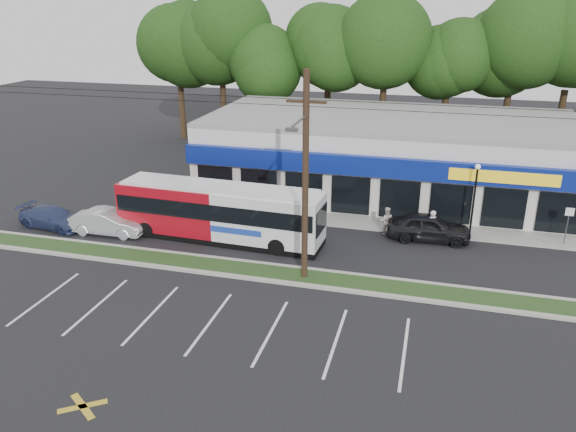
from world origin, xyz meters
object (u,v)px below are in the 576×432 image
at_px(metrobus, 220,211).
at_px(pedestrian_b, 386,221).
at_px(sign_post, 568,219).
at_px(utility_pole, 301,172).
at_px(car_blue, 52,218).
at_px(lamp_post, 475,191).
at_px(car_silver, 109,222).
at_px(car_dark, 429,227).
at_px(pedestrian_a, 431,226).

height_order(metrobus, pedestrian_b, metrobus).
relative_size(sign_post, pedestrian_b, 1.34).
xyz_separation_m(utility_pole, sign_post, (13.17, 7.65, -3.86)).
bearing_deg(car_blue, pedestrian_b, -70.01).
bearing_deg(utility_pole, car_blue, 170.81).
xyz_separation_m(metrobus, car_blue, (-10.32, -1.00, -1.06)).
xyz_separation_m(sign_post, metrobus, (-18.75, -4.08, 0.13)).
bearing_deg(car_blue, utility_pole, -91.24).
relative_size(metrobus, car_blue, 2.77).
distance_m(lamp_post, car_silver, 21.04).
bearing_deg(car_blue, car_dark, -71.90).
bearing_deg(lamp_post, car_blue, -167.58).
bearing_deg(car_dark, sign_post, -83.40).
xyz_separation_m(metrobus, car_dark, (11.43, 2.90, -0.89)).
bearing_deg(lamp_post, utility_pole, -136.05).
height_order(metrobus, car_silver, metrobus).
bearing_deg(pedestrian_a, pedestrian_b, -44.32).
relative_size(sign_post, car_dark, 0.48).
relative_size(car_silver, pedestrian_b, 2.64).
relative_size(car_silver, car_blue, 1.02).
distance_m(utility_pole, pedestrian_b, 8.81).
bearing_deg(pedestrian_b, car_silver, 4.74).
height_order(sign_post, car_blue, sign_post).
height_order(metrobus, car_blue, metrobus).
height_order(lamp_post, metrobus, lamp_post).
xyz_separation_m(utility_pole, pedestrian_b, (3.44, 6.70, -4.58)).
height_order(metrobus, pedestrian_a, metrobus).
distance_m(car_silver, car_blue, 3.80).
distance_m(lamp_post, pedestrian_a, 3.18).
bearing_deg(sign_post, car_dark, -170.84).
bearing_deg(car_dark, utility_pole, 135.31).
bearing_deg(lamp_post, sign_post, -2.58).
height_order(sign_post, pedestrian_b, sign_post).
bearing_deg(car_silver, car_blue, 87.97).
xyz_separation_m(metrobus, pedestrian_b, (9.02, 3.12, -0.85)).
relative_size(utility_pole, lamp_post, 11.76).
relative_size(lamp_post, car_silver, 0.97).
distance_m(lamp_post, sign_post, 5.13).
relative_size(utility_pole, car_silver, 11.37).
relative_size(car_silver, pedestrian_a, 2.41).
bearing_deg(pedestrian_b, car_dark, 164.46).
relative_size(utility_pole, pedestrian_b, 30.03).
relative_size(sign_post, metrobus, 0.19).
bearing_deg(car_dark, lamp_post, -61.32).
distance_m(utility_pole, sign_post, 15.71).
height_order(lamp_post, car_dark, lamp_post).
relative_size(utility_pole, metrobus, 4.20).
bearing_deg(car_dark, car_silver, 99.68).
relative_size(sign_post, pedestrian_a, 1.22).
relative_size(metrobus, pedestrian_a, 6.52).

